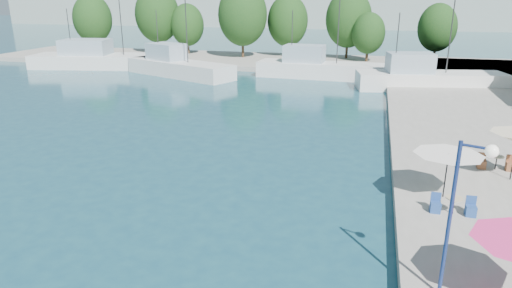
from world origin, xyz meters
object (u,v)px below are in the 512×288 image
(trawler_02, at_px, (177,67))
(trawler_04, at_px, (426,79))
(street_lamp, at_px, (466,193))
(umbrella_white, at_px, (448,159))
(trawler_01, at_px, (106,60))
(trawler_03, at_px, (320,69))

(trawler_02, bearing_deg, trawler_04, 21.36)
(street_lamp, bearing_deg, umbrella_white, 105.23)
(trawler_02, height_order, trawler_04, same)
(trawler_02, xyz_separation_m, umbrella_white, (27.04, -31.20, 1.37))
(trawler_01, relative_size, trawler_03, 1.34)
(umbrella_white, xyz_separation_m, street_lamp, (-0.72, -7.79, 1.65))
(trawler_02, xyz_separation_m, trawler_03, (17.13, 3.05, -0.00))
(trawler_02, relative_size, trawler_03, 0.98)
(trawler_01, height_order, street_lamp, trawler_01)
(trawler_01, distance_m, umbrella_white, 52.41)
(trawler_02, bearing_deg, trawler_01, -171.91)
(trawler_03, xyz_separation_m, umbrella_white, (9.92, -34.25, 1.37))
(trawler_02, relative_size, umbrella_white, 5.02)
(trawler_02, distance_m, trawler_04, 28.91)
(trawler_03, distance_m, umbrella_white, 35.68)
(trawler_04, height_order, umbrella_white, trawler_04)
(trawler_02, bearing_deg, umbrella_white, -24.81)
(umbrella_white, bearing_deg, trawler_03, 106.15)
(trawler_01, relative_size, street_lamp, 4.23)
(trawler_01, relative_size, trawler_04, 1.37)
(trawler_01, xyz_separation_m, trawler_04, (41.05, -5.00, 0.00))
(trawler_01, bearing_deg, umbrella_white, -52.61)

